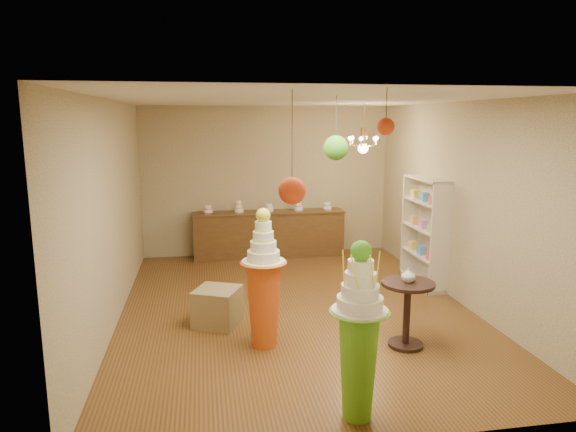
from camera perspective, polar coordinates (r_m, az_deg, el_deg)
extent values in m
plane|color=brown|center=(7.67, 0.83, -10.22)|extent=(6.50, 6.50, 0.00)
plane|color=silver|center=(7.17, 0.90, 12.78)|extent=(6.50, 6.50, 0.00)
cube|color=tan|center=(10.45, -2.37, 3.89)|extent=(5.00, 0.04, 3.00)
cube|color=tan|center=(4.20, 8.97, -6.63)|extent=(5.00, 0.04, 3.00)
cube|color=tan|center=(7.25, -18.95, 0.27)|extent=(0.04, 6.50, 3.00)
cube|color=tan|center=(8.10, 18.54, 1.34)|extent=(0.04, 6.50, 3.00)
cone|color=#69BD29|center=(4.94, 7.79, -16.15)|extent=(0.48, 0.48, 1.04)
cylinder|color=white|center=(4.72, 7.96, -10.35)|extent=(0.64, 0.64, 0.03)
cylinder|color=white|center=(4.70, 7.98, -9.54)|extent=(0.53, 0.53, 0.11)
cylinder|color=white|center=(4.66, 8.02, -8.22)|extent=(0.43, 0.43, 0.11)
cylinder|color=white|center=(4.62, 8.06, -6.89)|extent=(0.35, 0.35, 0.11)
cylinder|color=white|center=(4.59, 8.09, -5.54)|extent=(0.29, 0.29, 0.11)
sphere|color=#47A322|center=(4.55, 8.14, -3.88)|extent=(0.19, 0.19, 0.19)
cone|color=#DA5519|center=(6.32, -2.69, -9.80)|extent=(0.56, 0.56, 1.05)
cylinder|color=white|center=(6.15, -2.73, -5.08)|extent=(0.68, 0.68, 0.03)
cylinder|color=white|center=(6.13, -2.74, -4.41)|extent=(0.51, 0.51, 0.12)
cylinder|color=white|center=(6.10, -2.75, -3.33)|extent=(0.41, 0.41, 0.12)
cylinder|color=white|center=(6.08, -2.76, -2.25)|extent=(0.32, 0.32, 0.12)
cylinder|color=white|center=(6.05, -2.77, -1.15)|extent=(0.26, 0.26, 0.12)
sphere|color=yellow|center=(6.03, -2.78, 0.08)|extent=(0.17, 0.17, 0.17)
cube|color=olive|center=(7.09, -7.86, -9.95)|extent=(0.73, 0.73, 0.50)
cube|color=#503419|center=(10.36, -2.13, -2.07)|extent=(3.00, 0.50, 0.90)
cube|color=#503419|center=(10.26, -2.15, 0.41)|extent=(3.04, 0.54, 0.03)
cylinder|color=white|center=(10.17, -8.87, 0.73)|extent=(0.18, 0.18, 0.16)
cylinder|color=white|center=(10.18, -5.50, 1.06)|extent=(0.18, 0.18, 0.24)
cylinder|color=white|center=(10.25, -2.15, 0.93)|extent=(0.18, 0.18, 0.16)
cylinder|color=white|center=(10.33, 1.15, 1.25)|extent=(0.18, 0.18, 0.24)
cylinder|color=white|center=(10.47, 4.38, 1.12)|extent=(0.18, 0.18, 0.16)
cube|color=beige|center=(8.90, 15.80, -1.63)|extent=(0.04, 1.20, 1.80)
cube|color=beige|center=(8.93, 14.73, -4.18)|extent=(0.30, 1.14, 0.03)
cube|color=beige|center=(8.82, 14.87, -1.36)|extent=(0.30, 1.14, 0.03)
cube|color=beige|center=(8.74, 15.01, 1.53)|extent=(0.30, 1.14, 0.03)
cylinder|color=black|center=(6.65, 12.91, -13.72)|extent=(0.50, 0.50, 0.04)
cylinder|color=black|center=(6.51, 13.05, -10.68)|extent=(0.10, 0.10, 0.80)
cylinder|color=black|center=(6.37, 13.20, -7.33)|extent=(0.76, 0.76, 0.04)
imported|color=beige|center=(6.34, 13.25, -6.39)|extent=(0.18, 0.18, 0.18)
cylinder|color=#433B30|center=(4.54, 0.45, 8.37)|extent=(0.01, 0.01, 0.89)
sphere|color=red|center=(4.58, 0.45, 2.82)|extent=(0.25, 0.25, 0.25)
cylinder|color=#433B30|center=(5.87, 5.39, 10.37)|extent=(0.01, 0.01, 0.58)
sphere|color=#47A322|center=(5.88, 5.34, 7.55)|extent=(0.28, 0.28, 0.28)
cylinder|color=#433B30|center=(4.42, 10.88, 11.80)|extent=(0.01, 0.01, 0.32)
sphere|color=red|center=(4.42, 10.81, 9.74)|extent=(0.15, 0.15, 0.15)
cylinder|color=#C08143|center=(8.95, 8.43, 10.66)|extent=(0.02, 0.02, 0.50)
cylinder|color=#C08143|center=(8.95, 8.38, 8.74)|extent=(0.10, 0.10, 0.30)
sphere|color=#E4AD7D|center=(8.96, 8.34, 7.47)|extent=(0.18, 0.18, 0.18)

